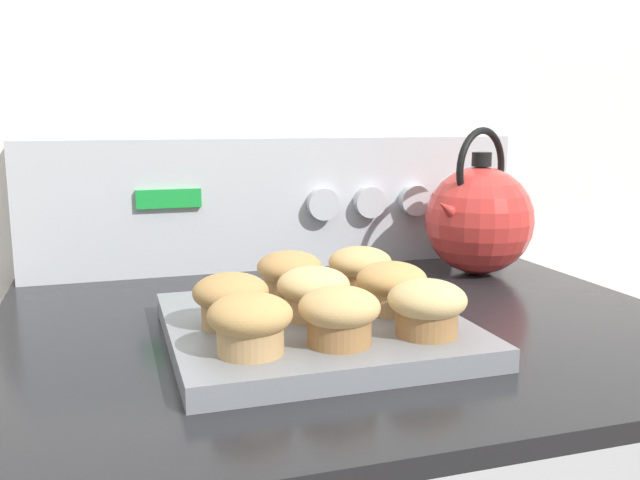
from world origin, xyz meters
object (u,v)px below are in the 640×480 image
muffin_r1_c1 (313,291)px  muffin_r2_c1 (290,273)px  muffin_r0_c2 (427,306)px  muffin_r1_c2 (392,285)px  tea_kettle (479,218)px  muffin_r1_c0 (231,298)px  muffin_r0_c1 (339,314)px  muffin_pan (314,328)px  muffin_r0_c0 (250,322)px  muffin_r2_c2 (360,268)px

muffin_r1_c1 → muffin_r2_c1: size_ratio=1.00×
muffin_r0_c2 → muffin_r1_c1: same height
muffin_r1_c2 → muffin_r2_c1: (-0.09, 0.09, 0.00)m
tea_kettle → muffin_r1_c2: bearing=-136.8°
muffin_r1_c2 → muffin_r0_c2: bearing=-89.9°
muffin_r1_c0 → muffin_r2_c1: same height
muffin_r0_c1 → tea_kettle: size_ratio=0.35×
muffin_pan → muffin_r0_c2: bearing=-44.8°
muffin_r0_c0 → muffin_r2_c1: 0.19m
muffin_r0_c1 → muffin_r2_c1: bearing=90.1°
muffin_r1_c2 → muffin_r2_c2: bearing=90.9°
muffin_r2_c1 → muffin_r2_c2: (0.09, 0.00, 0.00)m
muffin_r1_c0 → muffin_r1_c2: same height
muffin_r1_c1 → tea_kettle: 0.38m
muffin_r1_c1 → muffin_r2_c2: size_ratio=1.00×
muffin_r0_c1 → muffin_r0_c2: same height
muffin_r0_c1 → muffin_r1_c1: 0.08m
muffin_r0_c0 → muffin_r0_c2: size_ratio=1.00×
muffin_r0_c1 → muffin_r1_c2: 0.12m
muffin_r0_c0 → muffin_r0_c2: same height
muffin_r2_c1 → muffin_r1_c2: bearing=-45.5°
muffin_r1_c2 → muffin_r1_c0: bearing=-179.8°
muffin_pan → muffin_r1_c1: 0.04m
muffin_r2_c1 → tea_kettle: bearing=21.7°
muffin_r2_c1 → muffin_r2_c2: 0.09m
muffin_r1_c1 → tea_kettle: (0.31, 0.21, 0.03)m
muffin_pan → muffin_r0_c0: 0.12m
muffin_r0_c1 → muffin_r1_c0: bearing=135.5°
muffin_r0_c2 → muffin_r2_c1: bearing=117.0°
muffin_pan → tea_kettle: tea_kettle is taller
muffin_r1_c0 → muffin_r2_c1: (0.08, 0.09, 0.00)m
muffin_r1_c1 → muffin_r2_c1: (-0.00, 0.09, 0.00)m
muffin_r1_c1 → muffin_r2_c2: (0.08, 0.09, 0.00)m
muffin_r1_c0 → muffin_r1_c2: bearing=0.2°
muffin_pan → muffin_r1_c2: (0.09, -0.00, 0.04)m
muffin_r0_c2 → muffin_r2_c2: bearing=90.5°
muffin_r0_c1 → muffin_r0_c2: (0.09, 0.00, 0.00)m
muffin_r0_c1 → muffin_r1_c0: (-0.08, 0.08, 0.00)m
muffin_r1_c0 → tea_kettle: size_ratio=0.35×
muffin_r0_c0 → muffin_r1_c1: size_ratio=1.00×
muffin_r1_c0 → muffin_r1_c1: 0.09m
muffin_r2_c2 → muffin_r1_c2: bearing=-89.1°
muffin_r0_c1 → muffin_r2_c2: (0.09, 0.17, 0.00)m
muffin_r2_c2 → tea_kettle: tea_kettle is taller
muffin_r0_c2 → muffin_r1_c1: 0.12m
muffin_r0_c0 → muffin_r0_c2: 0.17m
muffin_r0_c2 → muffin_r0_c0: bearing=179.8°
muffin_r1_c1 → muffin_r0_c1: bearing=-91.0°
muffin_r1_c2 → muffin_r0_c1: bearing=-136.4°
muffin_r2_c1 → tea_kettle: (0.32, 0.13, 0.03)m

